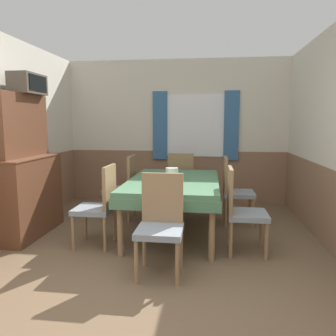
{
  "coord_description": "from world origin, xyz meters",
  "views": [
    {
      "loc": [
        0.61,
        -2.24,
        1.48
      ],
      "look_at": [
        0.08,
        1.98,
        0.88
      ],
      "focal_mm": 35.0,
      "sensor_mm": 36.0,
      "label": 1
    }
  ],
  "objects_px": {
    "vase": "(172,174)",
    "tv": "(28,84)",
    "dining_table": "(174,187)",
    "chair_left_far": "(124,186)",
    "chair_head_window": "(181,180)",
    "chair_right_far": "(234,188)",
    "chair_right_near": "(241,208)",
    "chair_head_near": "(161,221)",
    "sideboard": "(25,177)",
    "chair_left_near": "(100,203)"
  },
  "relations": [
    {
      "from": "chair_head_window",
      "to": "chair_right_far",
      "type": "relative_size",
      "value": 1.0
    },
    {
      "from": "dining_table",
      "to": "chair_left_near",
      "type": "height_order",
      "value": "chair_left_near"
    },
    {
      "from": "dining_table",
      "to": "chair_left_far",
      "type": "distance_m",
      "value": 1.0
    },
    {
      "from": "chair_right_far",
      "to": "dining_table",
      "type": "bearing_deg",
      "value": -56.07
    },
    {
      "from": "chair_right_near",
      "to": "vase",
      "type": "xyz_separation_m",
      "value": [
        -0.84,
        0.51,
        0.29
      ]
    },
    {
      "from": "sideboard",
      "to": "tv",
      "type": "bearing_deg",
      "value": 81.22
    },
    {
      "from": "chair_right_near",
      "to": "chair_head_window",
      "type": "distance_m",
      "value": 1.9
    },
    {
      "from": "chair_head_window",
      "to": "chair_left_near",
      "type": "relative_size",
      "value": 1.0
    },
    {
      "from": "chair_right_far",
      "to": "sideboard",
      "type": "height_order",
      "value": "sideboard"
    },
    {
      "from": "chair_head_window",
      "to": "tv",
      "type": "height_order",
      "value": "tv"
    },
    {
      "from": "chair_right_near",
      "to": "chair_left_near",
      "type": "bearing_deg",
      "value": -90.0
    },
    {
      "from": "chair_right_near",
      "to": "chair_head_window",
      "type": "height_order",
      "value": "same"
    },
    {
      "from": "chair_right_near",
      "to": "chair_right_far",
      "type": "relative_size",
      "value": 1.0
    },
    {
      "from": "dining_table",
      "to": "chair_right_near",
      "type": "bearing_deg",
      "value": -33.93
    },
    {
      "from": "chair_right_far",
      "to": "tv",
      "type": "relative_size",
      "value": 1.87
    },
    {
      "from": "chair_right_far",
      "to": "vase",
      "type": "xyz_separation_m",
      "value": [
        -0.84,
        -0.6,
        0.29
      ]
    },
    {
      "from": "dining_table",
      "to": "chair_right_far",
      "type": "xyz_separation_m",
      "value": [
        0.83,
        0.56,
        -0.11
      ]
    },
    {
      "from": "chair_left_far",
      "to": "chair_right_near",
      "type": "bearing_deg",
      "value": -123.93
    },
    {
      "from": "vase",
      "to": "chair_head_near",
      "type": "bearing_deg",
      "value": -89.04
    },
    {
      "from": "chair_left_far",
      "to": "dining_table",
      "type": "bearing_deg",
      "value": -123.93
    },
    {
      "from": "chair_head_near",
      "to": "chair_left_near",
      "type": "height_order",
      "value": "same"
    },
    {
      "from": "chair_head_window",
      "to": "chair_left_near",
      "type": "bearing_deg",
      "value": -115.7
    },
    {
      "from": "chair_left_far",
      "to": "chair_left_near",
      "type": "xyz_separation_m",
      "value": [
        0.0,
        -1.11,
        0.0
      ]
    },
    {
      "from": "dining_table",
      "to": "vase",
      "type": "height_order",
      "value": "vase"
    },
    {
      "from": "vase",
      "to": "tv",
      "type": "bearing_deg",
      "value": -177.5
    },
    {
      "from": "chair_left_far",
      "to": "sideboard",
      "type": "xyz_separation_m",
      "value": [
        -1.09,
        -0.85,
        0.26
      ]
    },
    {
      "from": "chair_right_near",
      "to": "chair_left_far",
      "type": "xyz_separation_m",
      "value": [
        -1.65,
        1.11,
        0.0
      ]
    },
    {
      "from": "dining_table",
      "to": "sideboard",
      "type": "bearing_deg",
      "value": -171.37
    },
    {
      "from": "dining_table",
      "to": "chair_head_near",
      "type": "bearing_deg",
      "value": -90.0
    },
    {
      "from": "chair_right_near",
      "to": "dining_table",
      "type": "bearing_deg",
      "value": -123.93
    },
    {
      "from": "chair_left_far",
      "to": "tv",
      "type": "distance_m",
      "value": 1.93
    },
    {
      "from": "chair_right_near",
      "to": "tv",
      "type": "bearing_deg",
      "value": -98.87
    },
    {
      "from": "chair_head_near",
      "to": "vase",
      "type": "height_order",
      "value": "chair_head_near"
    },
    {
      "from": "chair_left_far",
      "to": "tv",
      "type": "bearing_deg",
      "value": 122.73
    },
    {
      "from": "chair_head_near",
      "to": "chair_head_window",
      "type": "relative_size",
      "value": 1.0
    },
    {
      "from": "chair_right_far",
      "to": "sideboard",
      "type": "relative_size",
      "value": 0.53
    },
    {
      "from": "dining_table",
      "to": "vase",
      "type": "xyz_separation_m",
      "value": [
        -0.02,
        -0.05,
        0.18
      ]
    },
    {
      "from": "chair_right_far",
      "to": "chair_right_near",
      "type": "bearing_deg",
      "value": 0.0
    },
    {
      "from": "sideboard",
      "to": "tv",
      "type": "relative_size",
      "value": 3.52
    },
    {
      "from": "chair_left_far",
      "to": "tv",
      "type": "xyz_separation_m",
      "value": [
        -1.07,
        -0.69,
        1.45
      ]
    },
    {
      "from": "vase",
      "to": "sideboard",
      "type": "bearing_deg",
      "value": -172.74
    },
    {
      "from": "chair_right_far",
      "to": "chair_left_near",
      "type": "xyz_separation_m",
      "value": [
        -1.65,
        -1.11,
        0.0
      ]
    },
    {
      "from": "chair_right_far",
      "to": "sideboard",
      "type": "xyz_separation_m",
      "value": [
        -2.74,
        -0.85,
        0.26
      ]
    },
    {
      "from": "chair_head_window",
      "to": "sideboard",
      "type": "distance_m",
      "value": 2.42
    },
    {
      "from": "chair_left_far",
      "to": "chair_right_far",
      "type": "xyz_separation_m",
      "value": [
        1.65,
        0.0,
        0.0
      ]
    },
    {
      "from": "sideboard",
      "to": "chair_left_far",
      "type": "bearing_deg",
      "value": 37.77
    },
    {
      "from": "chair_head_near",
      "to": "chair_left_far",
      "type": "height_order",
      "value": "same"
    },
    {
      "from": "chair_right_near",
      "to": "chair_right_far",
      "type": "height_order",
      "value": "same"
    },
    {
      "from": "chair_right_near",
      "to": "sideboard",
      "type": "xyz_separation_m",
      "value": [
        -2.74,
        0.26,
        0.26
      ]
    },
    {
      "from": "dining_table",
      "to": "chair_left_near",
      "type": "distance_m",
      "value": 1.0
    }
  ]
}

